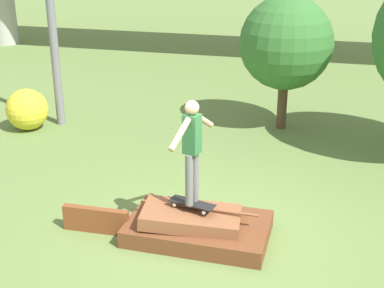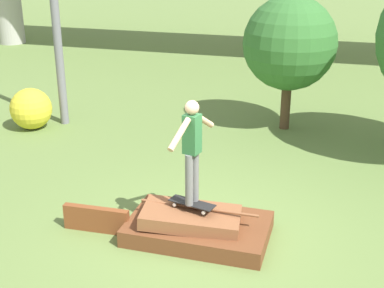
{
  "view_description": "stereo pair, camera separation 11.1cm",
  "coord_description": "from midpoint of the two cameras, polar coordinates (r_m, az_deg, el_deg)",
  "views": [
    {
      "loc": [
        1.83,
        -7.03,
        4.41
      ],
      "look_at": [
        -0.09,
        -0.06,
        1.57
      ],
      "focal_mm": 50.0,
      "sensor_mm": 36.0,
      "label": 1
    },
    {
      "loc": [
        1.94,
        -7.0,
        4.41
      ],
      "look_at": [
        -0.09,
        -0.06,
        1.57
      ],
      "focal_mm": 50.0,
      "sensor_mm": 36.0,
      "label": 2
    }
  ],
  "objects": [
    {
      "name": "scrap_plank_loose",
      "position": [
        8.66,
        -10.57,
        -7.98
      ],
      "size": [
        1.08,
        0.16,
        0.42
      ],
      "color": "brown",
      "rests_on": "ground_plane"
    },
    {
      "name": "tree_behind_right",
      "position": [
        12.73,
        9.75,
        10.54
      ],
      "size": [
        2.17,
        2.17,
        3.16
      ],
      "color": "#4C3823",
      "rests_on": "ground_plane"
    },
    {
      "name": "skateboard",
      "position": [
        8.18,
        -0.39,
        -6.34
      ],
      "size": [
        0.76,
        0.39,
        0.09
      ],
      "color": "black",
      "rests_on": "scrap_pile"
    },
    {
      "name": "scrap_pile",
      "position": [
        8.39,
        0.11,
        -8.72
      ],
      "size": [
        2.17,
        1.32,
        0.52
      ],
      "color": "brown",
      "rests_on": "ground_plane"
    },
    {
      "name": "skater",
      "position": [
        7.78,
        -0.41,
        -0.12
      ],
      "size": [
        0.38,
        1.22,
        1.62
      ],
      "color": "slate",
      "rests_on": "skateboard"
    },
    {
      "name": "ground_plane",
      "position": [
        8.5,
        0.3,
        -9.8
      ],
      "size": [
        80.0,
        80.0,
        0.0
      ],
      "primitive_type": "plane",
      "color": "olive"
    },
    {
      "name": "bush_yellow_flowering",
      "position": [
        13.45,
        -17.41,
        3.53
      ],
      "size": [
        1.0,
        1.0,
        1.0
      ],
      "color": "gold",
      "rests_on": "ground_plane"
    }
  ]
}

